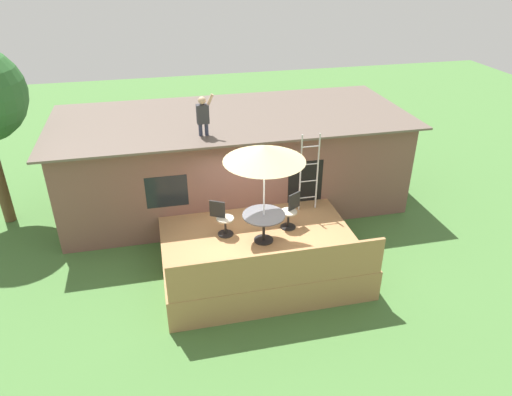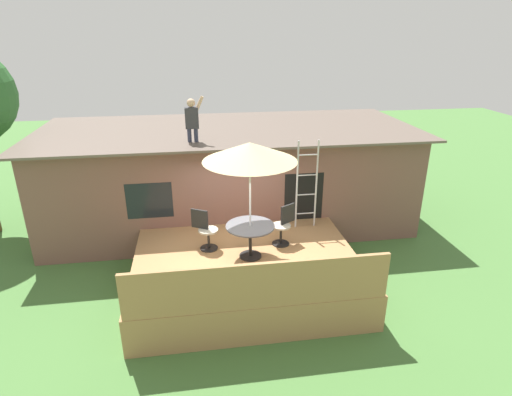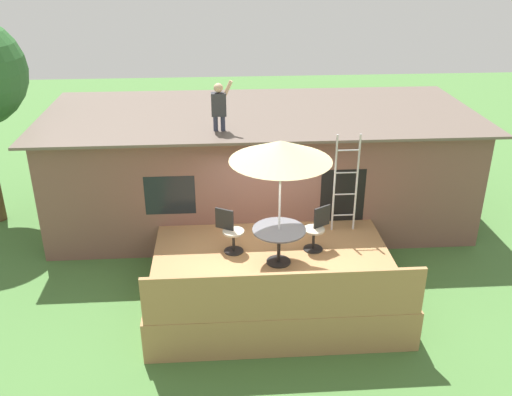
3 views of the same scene
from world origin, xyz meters
TOP-DOWN VIEW (x-y plane):
  - ground_plane at (0.00, 0.00)m, footprint 40.00×40.00m
  - house at (0.00, 3.60)m, footprint 10.50×4.50m
  - deck at (0.00, 0.00)m, footprint 4.81×3.92m
  - deck_railing at (0.00, -1.91)m, footprint 4.71×0.08m
  - patio_table at (0.10, -0.11)m, footprint 1.04×1.04m
  - patio_umbrella at (0.10, -0.11)m, footprint 1.90×1.90m
  - step_ladder at (1.65, 1.18)m, footprint 0.52×0.04m
  - person_figure at (-0.98, 2.19)m, footprint 0.47×0.20m
  - patio_chair_left at (-0.84, 0.42)m, footprint 0.58×0.44m
  - patio_chair_right at (0.93, 0.39)m, footprint 0.57×0.44m

SIDE VIEW (x-z plane):
  - ground_plane at x=0.00m, z-range 0.00..0.00m
  - deck at x=0.00m, z-range 0.00..0.80m
  - deck_railing at x=0.00m, z-range 0.80..1.70m
  - patio_chair_left at x=-0.84m, z-range 0.80..1.72m
  - patio_chair_right at x=0.93m, z-range 0.80..1.72m
  - patio_table at x=0.10m, z-range 1.01..1.76m
  - house at x=0.00m, z-range 0.01..2.81m
  - step_ladder at x=1.65m, z-range 0.80..3.00m
  - patio_umbrella at x=0.10m, z-range 1.88..4.42m
  - person_figure at x=-0.98m, z-range 2.86..3.97m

